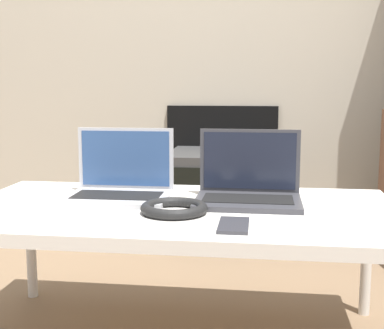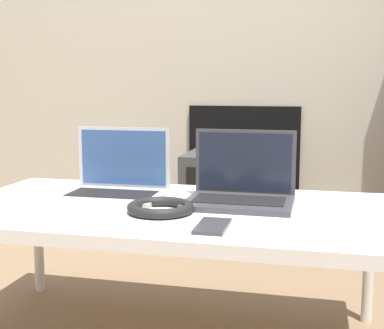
% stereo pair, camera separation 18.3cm
% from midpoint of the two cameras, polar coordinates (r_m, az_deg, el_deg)
% --- Properties ---
extents(table, '(1.27, 0.67, 0.43)m').
position_cam_midpoint_polar(table, '(1.57, -4.80, -5.65)').
color(table, silver).
rests_on(table, ground_plane).
extents(laptop_left, '(0.31, 0.24, 0.21)m').
position_cam_midpoint_polar(laptop_left, '(1.69, -10.74, -2.04)').
color(laptop_left, '#B2B2B7').
rests_on(laptop_left, table).
extents(laptop_right, '(0.31, 0.24, 0.21)m').
position_cam_midpoint_polar(laptop_right, '(1.62, 2.82, -2.42)').
color(laptop_right, '#38383D').
rests_on(laptop_right, table).
extents(headphones, '(0.19, 0.19, 0.03)m').
position_cam_midpoint_polar(headphones, '(1.48, -5.33, -4.70)').
color(headphones, black).
rests_on(headphones, table).
extents(phone, '(0.08, 0.14, 0.01)m').
position_cam_midpoint_polar(phone, '(1.34, 0.54, -6.55)').
color(phone, '#333338').
rests_on(phone, table).
extents(tv, '(0.51, 0.51, 0.43)m').
position_cam_midpoint_polar(tv, '(2.83, 0.93, -2.94)').
color(tv, '#383838').
rests_on(tv, ground_plane).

